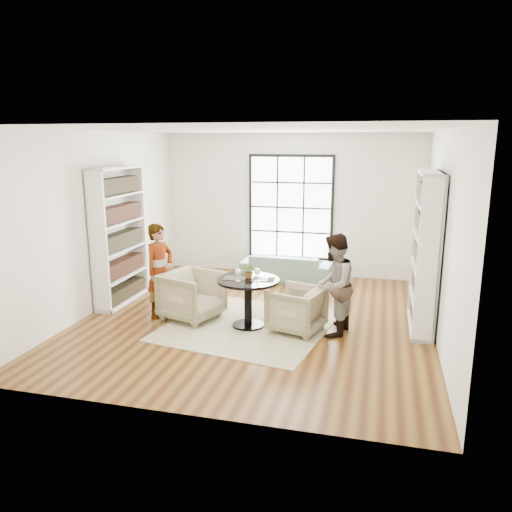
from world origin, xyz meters
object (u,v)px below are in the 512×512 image
(armchair_left, at_px, (192,295))
(armchair_right, at_px, (296,309))
(person_left, at_px, (160,271))
(wine_glass_right, at_px, (257,272))
(pedestal_table, at_px, (248,292))
(sofa, at_px, (286,267))
(flower_centerpiece, at_px, (249,271))
(person_right, at_px, (334,285))
(wine_glass_left, at_px, (238,272))

(armchair_left, bearing_deg, armchair_right, -75.87)
(person_left, bearing_deg, wine_glass_right, -77.55)
(pedestal_table, xyz_separation_m, armchair_left, (-0.98, 0.12, -0.17))
(pedestal_table, relative_size, person_left, 0.62)
(sofa, distance_m, armchair_left, 2.87)
(pedestal_table, bearing_deg, flower_centerpiece, 87.80)
(armchair_left, bearing_deg, person_right, -74.96)
(person_right, bearing_deg, armchair_left, -82.51)
(pedestal_table, relative_size, flower_centerpiece, 4.32)
(armchair_right, distance_m, person_right, 0.69)
(armchair_left, distance_m, wine_glass_left, 1.04)
(person_right, distance_m, wine_glass_right, 1.15)
(armchair_left, height_order, armchair_right, armchair_left)
(armchair_right, relative_size, wine_glass_right, 3.58)
(pedestal_table, xyz_separation_m, person_right, (1.31, 0.01, 0.21))
(armchair_left, height_order, person_left, person_left)
(person_left, relative_size, wine_glass_right, 7.28)
(pedestal_table, relative_size, person_right, 0.63)
(person_left, xyz_separation_m, wine_glass_left, (1.41, -0.27, 0.14))
(flower_centerpiece, bearing_deg, person_left, 178.07)
(armchair_right, xyz_separation_m, flower_centerpiece, (-0.75, 0.06, 0.53))
(flower_centerpiece, bearing_deg, pedestal_table, -92.20)
(pedestal_table, relative_size, wine_glass_left, 4.97)
(wine_glass_right, bearing_deg, pedestal_table, 151.24)
(pedestal_table, bearing_deg, person_left, 175.41)
(wine_glass_left, bearing_deg, wine_glass_right, 12.12)
(sofa, xyz_separation_m, armchair_left, (-1.04, -2.67, 0.12))
(pedestal_table, distance_m, armchair_left, 1.00)
(sofa, relative_size, wine_glass_right, 8.78)
(armchair_right, bearing_deg, pedestal_table, -73.20)
(sofa, relative_size, flower_centerpiece, 8.35)
(armchair_right, bearing_deg, wine_glass_right, -64.27)
(person_left, bearing_deg, flower_centerpiece, -72.29)
(sofa, bearing_deg, person_right, 116.05)
(pedestal_table, distance_m, person_right, 1.32)
(pedestal_table, relative_size, sofa, 0.52)
(person_right, bearing_deg, person_left, -81.95)
(person_left, distance_m, wine_glass_left, 1.44)
(pedestal_table, distance_m, person_left, 1.55)
(person_right, relative_size, flower_centerpiece, 6.87)
(pedestal_table, bearing_deg, wine_glass_right, -28.76)
(wine_glass_left, xyz_separation_m, wine_glass_right, (0.28, 0.06, 0.01))
(armchair_right, bearing_deg, flower_centerpiece, -78.60)
(wine_glass_left, bearing_deg, pedestal_table, 52.30)
(pedestal_table, bearing_deg, sofa, 88.68)
(pedestal_table, bearing_deg, armchair_right, 0.62)
(armchair_right, distance_m, person_left, 2.32)
(sofa, height_order, person_left, person_left)
(pedestal_table, xyz_separation_m, armchair_right, (0.76, 0.01, -0.21))
(armchair_right, bearing_deg, wine_glass_left, -63.44)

